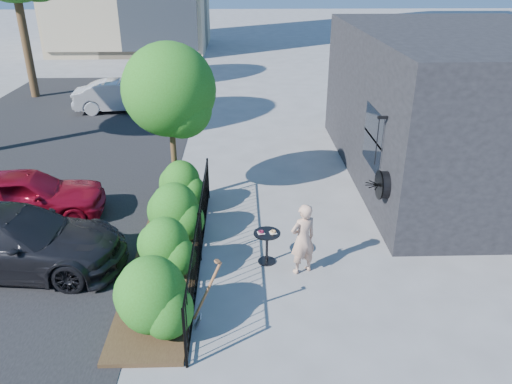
{
  "coord_description": "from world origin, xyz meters",
  "views": [
    {
      "loc": [
        -0.62,
        -8.8,
        5.62
      ],
      "look_at": [
        -0.33,
        0.73,
        1.2
      ],
      "focal_mm": 35.0,
      "sensor_mm": 36.0,
      "label": 1
    }
  ],
  "objects_px": {
    "woman": "(303,239)",
    "shovel": "(205,298)",
    "cafe_table": "(267,242)",
    "car_silver": "(122,96)",
    "car_red": "(24,195)",
    "car_darkgrey": "(12,240)",
    "patio_tree": "(172,96)"
  },
  "relations": [
    {
      "from": "patio_tree",
      "to": "shovel",
      "type": "height_order",
      "value": "patio_tree"
    },
    {
      "from": "patio_tree",
      "to": "car_darkgrey",
      "type": "distance_m",
      "value": 4.65
    },
    {
      "from": "shovel",
      "to": "car_silver",
      "type": "height_order",
      "value": "shovel"
    },
    {
      "from": "car_silver",
      "to": "car_darkgrey",
      "type": "relative_size",
      "value": 0.86
    },
    {
      "from": "car_silver",
      "to": "car_darkgrey",
      "type": "bearing_deg",
      "value": 175.44
    },
    {
      "from": "woman",
      "to": "car_darkgrey",
      "type": "relative_size",
      "value": 0.34
    },
    {
      "from": "woman",
      "to": "shovel",
      "type": "bearing_deg",
      "value": 16.94
    },
    {
      "from": "cafe_table",
      "to": "car_silver",
      "type": "bearing_deg",
      "value": 114.8
    },
    {
      "from": "shovel",
      "to": "woman",
      "type": "bearing_deg",
      "value": 41.68
    },
    {
      "from": "patio_tree",
      "to": "cafe_table",
      "type": "height_order",
      "value": "patio_tree"
    },
    {
      "from": "patio_tree",
      "to": "car_silver",
      "type": "relative_size",
      "value": 1.04
    },
    {
      "from": "cafe_table",
      "to": "shovel",
      "type": "relative_size",
      "value": 0.54
    },
    {
      "from": "car_red",
      "to": "shovel",
      "type": "bearing_deg",
      "value": -139.93
    },
    {
      "from": "woman",
      "to": "cafe_table",
      "type": "bearing_deg",
      "value": -53.05
    },
    {
      "from": "car_darkgrey",
      "to": "cafe_table",
      "type": "bearing_deg",
      "value": -84.68
    },
    {
      "from": "patio_tree",
      "to": "woman",
      "type": "bearing_deg",
      "value": -49.32
    },
    {
      "from": "car_red",
      "to": "car_silver",
      "type": "distance_m",
      "value": 9.54
    },
    {
      "from": "patio_tree",
      "to": "woman",
      "type": "distance_m",
      "value": 4.71
    },
    {
      "from": "woman",
      "to": "car_red",
      "type": "distance_m",
      "value": 6.74
    },
    {
      "from": "woman",
      "to": "car_red",
      "type": "bearing_deg",
      "value": -45.68
    },
    {
      "from": "patio_tree",
      "to": "cafe_table",
      "type": "bearing_deg",
      "value": -53.78
    },
    {
      "from": "woman",
      "to": "shovel",
      "type": "distance_m",
      "value": 2.41
    },
    {
      "from": "cafe_table",
      "to": "car_silver",
      "type": "relative_size",
      "value": 0.19
    },
    {
      "from": "cafe_table",
      "to": "car_darkgrey",
      "type": "distance_m",
      "value": 5.02
    },
    {
      "from": "shovel",
      "to": "car_silver",
      "type": "xyz_separation_m",
      "value": [
        -4.23,
        13.54,
        0.04
      ]
    },
    {
      "from": "cafe_table",
      "to": "woman",
      "type": "bearing_deg",
      "value": -28.3
    },
    {
      "from": "cafe_table",
      "to": "shovel",
      "type": "height_order",
      "value": "shovel"
    },
    {
      "from": "cafe_table",
      "to": "woman",
      "type": "xyz_separation_m",
      "value": [
        0.68,
        -0.36,
        0.27
      ]
    },
    {
      "from": "car_red",
      "to": "car_silver",
      "type": "xyz_separation_m",
      "value": [
        0.27,
        9.54,
        -0.0
      ]
    },
    {
      "from": "car_darkgrey",
      "to": "woman",
      "type": "bearing_deg",
      "value": -88.43
    },
    {
      "from": "car_red",
      "to": "car_darkgrey",
      "type": "distance_m",
      "value": 2.19
    },
    {
      "from": "cafe_table",
      "to": "car_silver",
      "type": "xyz_separation_m",
      "value": [
        -5.35,
        11.58,
        0.15
      ]
    }
  ]
}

